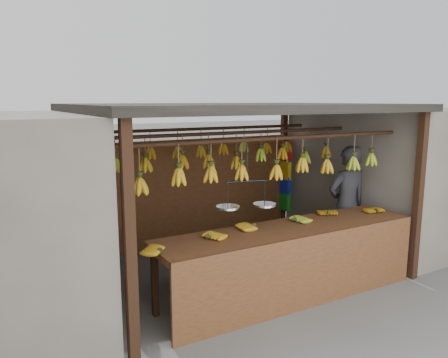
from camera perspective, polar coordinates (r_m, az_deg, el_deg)
ground at (r=6.55m, az=1.32°, el=-11.67°), size 80.00×80.00×0.00m
stall at (r=6.38m, az=-0.13°, el=5.98°), size 4.30×3.30×2.40m
neighbor_right at (r=8.61m, az=22.42°, el=0.81°), size 3.00×3.00×2.30m
counter at (r=5.43m, az=9.25°, el=-8.58°), size 3.61×0.79×0.96m
hanging_bananas at (r=6.13m, az=1.26°, el=2.60°), size 3.60×2.25×0.38m
balance_scale at (r=5.14m, az=2.95°, el=-3.08°), size 0.71×0.37×0.79m
vendor at (r=6.78m, az=15.73°, el=-3.35°), size 0.69×0.49×1.79m
bag_bundles at (r=8.42m, az=8.01°, el=0.26°), size 0.08×0.26×1.33m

